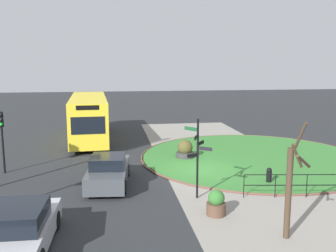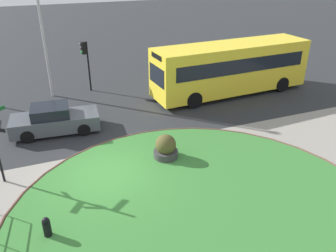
# 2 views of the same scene
# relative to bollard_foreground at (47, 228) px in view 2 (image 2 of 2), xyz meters

# --- Properties ---
(ground) EXTENTS (120.00, 120.00, 0.00)m
(ground) POSITION_rel_bollard_foreground_xyz_m (2.52, 2.81, -0.41)
(ground) COLOR #282B2D
(sidewalk_paving) EXTENTS (32.00, 7.86, 0.02)m
(sidewalk_paving) POSITION_rel_bollard_foreground_xyz_m (2.52, 0.74, -0.40)
(sidewalk_paving) COLOR gray
(sidewalk_paving) RESTS_ON ground
(grass_island) EXTENTS (13.48, 13.48, 0.10)m
(grass_island) POSITION_rel_bollard_foreground_xyz_m (4.99, -1.12, -0.36)
(grass_island) COLOR #387A33
(grass_island) RESTS_ON ground
(grass_kerb_ring) EXTENTS (13.79, 13.79, 0.11)m
(grass_kerb_ring) POSITION_rel_bollard_foreground_xyz_m (4.99, -1.12, -0.35)
(grass_kerb_ring) COLOR brown
(grass_kerb_ring) RESTS_ON ground
(bollard_foreground) EXTENTS (0.26, 0.26, 0.80)m
(bollard_foreground) POSITION_rel_bollard_foreground_xyz_m (0.00, 0.00, 0.00)
(bollard_foreground) COLOR black
(bollard_foreground) RESTS_ON ground
(bus_yellow) EXTENTS (10.46, 3.07, 3.25)m
(bus_yellow) POSITION_rel_bollard_foreground_xyz_m (12.17, 9.13, 1.34)
(bus_yellow) COLOR yellow
(bus_yellow) RESTS_ON ground
(car_near_lane) EXTENTS (4.45, 2.16, 1.45)m
(car_near_lane) POSITION_rel_bollard_foreground_xyz_m (0.99, 7.60, 0.26)
(car_near_lane) COLOR #474C51
(car_near_lane) RESTS_ON ground
(traffic_light_far) EXTENTS (0.48, 0.31, 3.28)m
(traffic_light_far) POSITION_rel_bollard_foreground_xyz_m (3.66, 13.02, 2.01)
(traffic_light_far) COLOR black
(traffic_light_far) RESTS_ON ground
(lamppost_tall) EXTENTS (0.32, 0.32, 8.08)m
(lamppost_tall) POSITION_rel_bollard_foreground_xyz_m (1.30, 12.99, 3.93)
(lamppost_tall) COLOR #B7B7BC
(lamppost_tall) RESTS_ON ground
(planter_kerbside) EXTENTS (1.08, 1.08, 1.17)m
(planter_kerbside) POSITION_rel_bollard_foreground_xyz_m (5.25, 3.06, 0.11)
(planter_kerbside) COLOR #383838
(planter_kerbside) RESTS_ON ground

